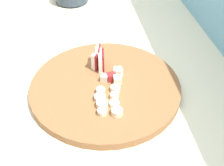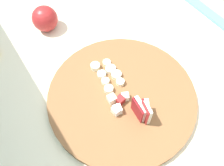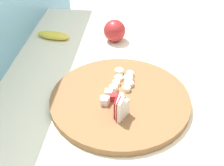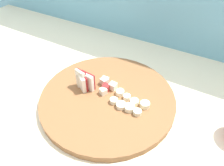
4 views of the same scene
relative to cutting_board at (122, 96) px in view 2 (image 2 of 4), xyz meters
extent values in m
cylinder|color=brown|center=(0.00, 0.00, 0.00)|extent=(0.40, 0.40, 0.02)
cube|color=maroon|center=(-0.08, -0.01, 0.04)|extent=(0.04, 0.03, 0.05)
cube|color=white|center=(-0.08, -0.01, 0.04)|extent=(0.04, 0.03, 0.05)
cube|color=#A32323|center=(-0.09, 0.00, 0.04)|extent=(0.04, 0.01, 0.06)
cube|color=#EFE5CC|center=(-0.09, -0.01, 0.04)|extent=(0.04, 0.02, 0.06)
cube|color=maroon|center=(-0.07, 0.00, 0.04)|extent=(0.05, 0.01, 0.05)
cube|color=white|center=(-0.07, 0.00, 0.04)|extent=(0.05, 0.02, 0.05)
cube|color=#A32323|center=(-0.08, 0.00, 0.04)|extent=(0.04, 0.01, 0.05)
cube|color=beige|center=(-0.08, -0.01, 0.04)|extent=(0.04, 0.02, 0.05)
cube|color=#EFE5CC|center=(-0.01, 0.00, 0.02)|extent=(0.03, 0.03, 0.02)
cube|color=#EFE5CC|center=(0.00, 0.03, 0.02)|extent=(0.02, 0.02, 0.02)
cube|color=white|center=(-0.03, 0.04, 0.02)|extent=(0.02, 0.02, 0.02)
cube|color=white|center=(-0.03, 0.04, 0.02)|extent=(0.03, 0.03, 0.02)
cube|color=#A32323|center=(-0.02, 0.02, 0.02)|extent=(0.02, 0.02, 0.02)
cylinder|color=#F4EAC6|center=(0.03, -0.02, 0.02)|extent=(0.02, 0.02, 0.01)
cylinder|color=white|center=(0.06, -0.02, 0.02)|extent=(0.03, 0.03, 0.01)
cylinder|color=#F4EAC6|center=(0.08, -0.02, 0.02)|extent=(0.03, 0.03, 0.01)
cylinder|color=beige|center=(0.11, -0.02, 0.02)|extent=(0.02, 0.02, 0.01)
cylinder|color=white|center=(0.03, 0.02, 0.02)|extent=(0.03, 0.03, 0.01)
cylinder|color=white|center=(0.06, 0.02, 0.02)|extent=(0.02, 0.02, 0.01)
cylinder|color=white|center=(0.08, 0.01, 0.02)|extent=(0.03, 0.03, 0.01)
cylinder|color=beige|center=(0.11, 0.01, 0.02)|extent=(0.03, 0.03, 0.02)
sphere|color=#A32323|center=(0.36, 0.05, 0.03)|extent=(0.08, 0.08, 0.08)
camera|label=1|loc=(0.60, -0.07, 0.53)|focal=47.46mm
camera|label=2|loc=(-0.24, 0.19, 0.56)|focal=37.13mm
camera|label=3|loc=(-0.68, -0.05, 0.58)|focal=49.59mm
camera|label=4|loc=(0.23, -0.37, 0.44)|focal=32.56mm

